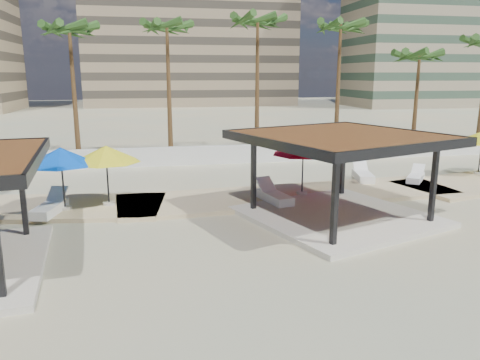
# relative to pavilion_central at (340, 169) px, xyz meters

# --- Properties ---
(ground) EXTENTS (200.00, 200.00, 0.00)m
(ground) POSITION_rel_pavilion_central_xyz_m (-2.80, -3.37, -2.06)
(ground) COLOR tan
(ground) RESTS_ON ground
(promenade) EXTENTS (44.45, 7.97, 0.24)m
(promenade) POSITION_rel_pavilion_central_xyz_m (-0.80, 4.30, -2.00)
(promenade) COLOR #C6B284
(promenade) RESTS_ON ground
(boundary_wall) EXTENTS (56.00, 0.30, 1.20)m
(boundary_wall) POSITION_rel_pavilion_central_xyz_m (-2.80, 12.63, -1.46)
(boundary_wall) COLOR silver
(boundary_wall) RESTS_ON ground
(building_mid) EXTENTS (38.00, 16.00, 30.40)m
(building_mid) POSITION_rel_pavilion_central_xyz_m (1.20, 74.63, 12.21)
(building_mid) COLOR #847259
(building_mid) RESTS_ON ground
(building_east) EXTENTS (32.00, 15.00, 36.40)m
(building_east) POSITION_rel_pavilion_central_xyz_m (45.20, 62.63, 15.21)
(building_east) COLOR gray
(building_east) RESTS_ON ground
(pavilion_central) EXTENTS (8.67, 8.67, 3.45)m
(pavilion_central) POSITION_rel_pavilion_central_xyz_m (0.00, 0.00, 0.00)
(pavilion_central) COLOR beige
(pavilion_central) RESTS_ON ground
(umbrella_b) EXTENTS (3.30, 3.30, 2.58)m
(umbrella_b) POSITION_rel_pavilion_central_xyz_m (-9.10, 3.28, 0.34)
(umbrella_b) COLOR beige
(umbrella_b) RESTS_ON promenade
(umbrella_c) EXTENTS (3.04, 3.04, 2.59)m
(umbrella_c) POSITION_rel_pavilion_central_xyz_m (-0.35, 3.45, 0.35)
(umbrella_c) COLOR beige
(umbrella_c) RESTS_ON promenade
(umbrella_f) EXTENTS (3.07, 3.07, 2.60)m
(umbrella_f) POSITION_rel_pavilion_central_xyz_m (-10.84, 2.92, 0.36)
(umbrella_f) COLOR beige
(umbrella_f) RESTS_ON promenade
(lounger_a) EXTENTS (1.23, 2.40, 0.87)m
(lounger_a) POSITION_rel_pavilion_central_xyz_m (-11.35, 2.48, -1.67)
(lounger_a) COLOR white
(lounger_a) RESTS_ON promenade
(lounger_b) EXTENTS (1.26, 2.46, 0.89)m
(lounger_b) POSITION_rel_pavilion_central_xyz_m (-1.97, 2.48, -1.66)
(lounger_b) COLOR white
(lounger_b) RESTS_ON promenade
(lounger_c) EXTENTS (1.32, 2.51, 0.91)m
(lounger_c) POSITION_rel_pavilion_central_xyz_m (3.89, 5.88, -1.66)
(lounger_c) COLOR white
(lounger_c) RESTS_ON promenade
(lounger_d) EXTENTS (1.77, 1.93, 0.75)m
(lounger_d) POSITION_rel_pavilion_central_xyz_m (6.46, 4.98, -1.70)
(lounger_d) COLOR white
(lounger_d) RESTS_ON promenade
(palm_c) EXTENTS (3.00, 3.00, 9.20)m
(palm_c) POSITION_rel_pavilion_central_xyz_m (-11.80, 14.73, 5.99)
(palm_c) COLOR brown
(palm_c) RESTS_ON ground
(palm_d) EXTENTS (3.00, 3.00, 9.54)m
(palm_d) POSITION_rel_pavilion_central_xyz_m (-5.80, 15.53, 6.30)
(palm_d) COLOR brown
(palm_d) RESTS_ON ground
(palm_e) EXTENTS (3.00, 3.00, 9.99)m
(palm_e) POSITION_rel_pavilion_central_xyz_m (0.20, 15.03, 6.72)
(palm_e) COLOR brown
(palm_e) RESTS_ON ground
(palm_f) EXTENTS (3.00, 3.00, 9.74)m
(palm_f) POSITION_rel_pavilion_central_xyz_m (6.20, 15.23, 6.49)
(palm_f) COLOR brown
(palm_f) RESTS_ON ground
(palm_g) EXTENTS (3.00, 3.00, 7.80)m
(palm_g) POSITION_rel_pavilion_central_xyz_m (12.20, 14.83, 4.67)
(palm_g) COLOR brown
(palm_g) RESTS_ON ground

